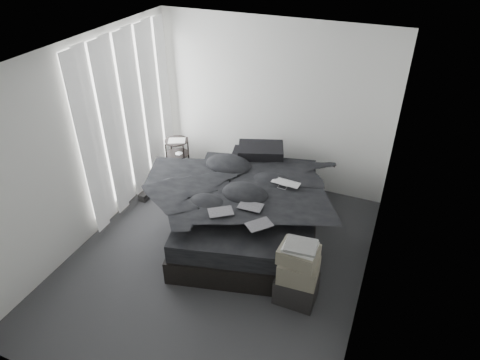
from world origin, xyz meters
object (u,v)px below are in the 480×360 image
at_px(bed, 250,221).
at_px(laptop, 285,180).
at_px(side_stand, 178,160).
at_px(box_lower, 296,288).

xyz_separation_m(bed, laptop, (0.41, 0.15, 0.69)).
bearing_deg(laptop, side_stand, 165.85).
bearing_deg(bed, side_stand, 139.04).
xyz_separation_m(bed, box_lower, (0.93, -0.96, 0.01)).
distance_m(side_stand, box_lower, 3.11).
relative_size(bed, box_lower, 5.10).
bearing_deg(bed, box_lower, -59.10).
height_order(laptop, side_stand, laptop).
bearing_deg(side_stand, laptop, -18.86).
bearing_deg(bed, laptop, 7.50).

